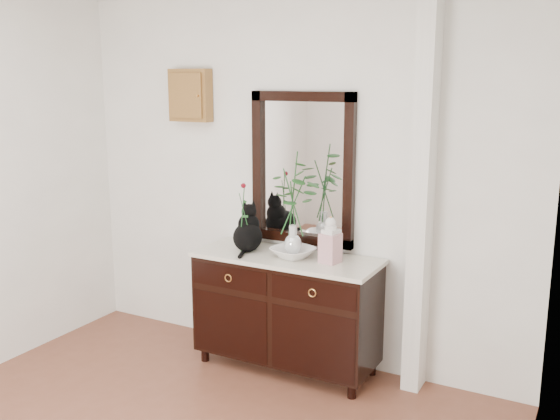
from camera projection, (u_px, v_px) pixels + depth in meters
The scene contains 10 objects.
wall_back at pixel (291, 180), 4.56m from camera, with size 3.60×0.04×2.70m, color white.
pilaster at pixel (422, 193), 4.03m from camera, with size 0.12×0.20×2.70m, color white.
sideboard at pixel (287, 306), 4.48m from camera, with size 1.33×0.52×0.82m.
wall_mirror at pixel (302, 169), 4.48m from camera, with size 0.80×0.06×1.10m.
key_cabinet at pixel (190, 95), 4.80m from camera, with size 0.35×0.10×0.40m, color brown.
cat at pixel (248, 228), 4.50m from camera, with size 0.24×0.30×0.34m, color black, non-canonical shape.
lotus_bowl at pixel (293, 253), 4.35m from camera, with size 0.29×0.29×0.07m, color white.
vase_branches at pixel (293, 203), 4.28m from camera, with size 0.35×0.35×0.74m, color silver, non-canonical shape.
bud_vase_rose at pixel (243, 217), 4.44m from camera, with size 0.06×0.06×0.52m, color #2D5D2B, non-canonical shape.
ginger_jar at pixel (330, 239), 4.21m from camera, with size 0.12×0.12×0.32m, color white, non-canonical shape.
Camera 1 is at (2.07, -2.03, 2.08)m, focal length 40.00 mm.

